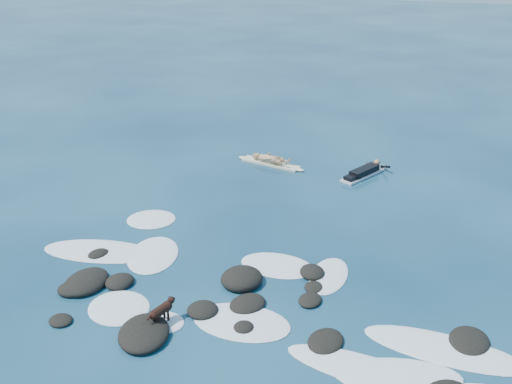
% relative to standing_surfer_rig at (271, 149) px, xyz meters
% --- Properties ---
extents(ground, '(160.00, 160.00, 0.00)m').
position_rel_standing_surfer_rig_xyz_m(ground, '(2.14, -8.81, -0.72)').
color(ground, '#0A2642').
rests_on(ground, ground).
extents(reef_rocks, '(13.50, 6.71, 0.52)m').
position_rel_standing_surfer_rig_xyz_m(reef_rocks, '(2.56, -11.20, -0.63)').
color(reef_rocks, black).
rests_on(reef_rocks, ground).
extents(breaking_foam, '(14.73, 8.15, 0.12)m').
position_rel_standing_surfer_rig_xyz_m(breaking_foam, '(3.11, -9.91, -0.71)').
color(breaking_foam, white).
rests_on(breaking_foam, ground).
extents(standing_surfer_rig, '(3.19, 1.09, 1.82)m').
position_rel_standing_surfer_rig_xyz_m(standing_surfer_rig, '(0.00, 0.00, 0.00)').
color(standing_surfer_rig, beige).
rests_on(standing_surfer_rig, ground).
extents(paddling_surfer_rig, '(1.79, 2.61, 0.47)m').
position_rel_standing_surfer_rig_xyz_m(paddling_surfer_rig, '(4.03, 0.09, -0.56)').
color(paddling_surfer_rig, silver).
rests_on(paddling_surfer_rig, ground).
extents(dog, '(0.45, 1.01, 0.66)m').
position_rel_standing_surfer_rig_xyz_m(dog, '(0.77, -11.41, -0.28)').
color(dog, black).
rests_on(dog, ground).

